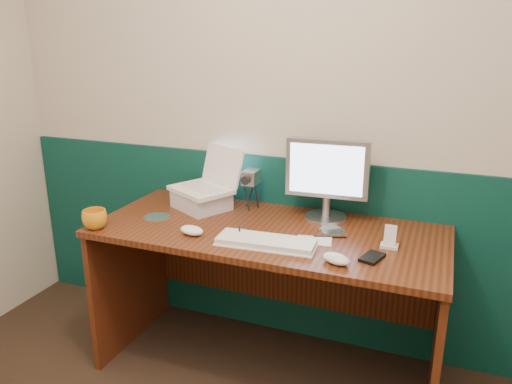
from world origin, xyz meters
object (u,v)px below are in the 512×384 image
at_px(monitor, 327,181).
at_px(laptop, 200,168).
at_px(desk, 267,301).
at_px(mug, 95,219).
at_px(keyboard, 266,242).
at_px(camcorder, 251,191).

bearing_deg(monitor, laptop, -176.74).
height_order(desk, laptop, laptop).
bearing_deg(monitor, mug, -155.93).
bearing_deg(monitor, desk, -138.55).
bearing_deg(desk, keyboard, -72.30).
distance_m(laptop, camcorder, 0.28).
distance_m(monitor, camcorder, 0.41).
relative_size(desk, camcorder, 8.51).
relative_size(monitor, mug, 3.43).
distance_m(desk, laptop, 0.73).
distance_m(desk, camcorder, 0.55).
distance_m(desk, keyboard, 0.43).
distance_m(laptop, monitor, 0.64).
distance_m(desk, mug, 0.90).
bearing_deg(keyboard, monitor, 64.52).
bearing_deg(desk, mug, -158.93).
xyz_separation_m(desk, monitor, (0.22, 0.22, 0.57)).
bearing_deg(mug, laptop, 52.65).
xyz_separation_m(laptop, mug, (-0.33, -0.43, -0.17)).
xyz_separation_m(desk, keyboard, (0.06, -0.18, 0.39)).
bearing_deg(camcorder, desk, -55.13).
bearing_deg(camcorder, keyboard, -62.67).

